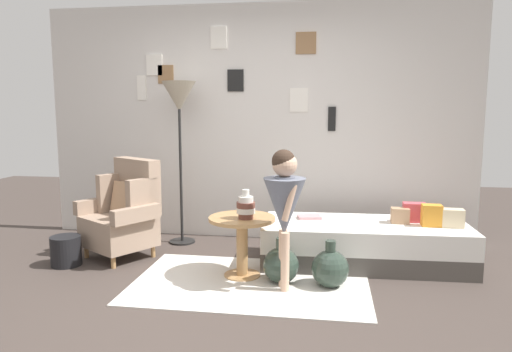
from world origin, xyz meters
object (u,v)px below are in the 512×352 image
(vase_striped, at_px, (246,207))
(magazine_basket, at_px, (66,251))
(book_on_daybed, at_px, (309,217))
(demijohn_near, at_px, (281,265))
(demijohn_far, at_px, (330,268))
(side_table, at_px, (242,234))
(armchair, at_px, (124,213))
(daybed, at_px, (364,243))
(person_child, at_px, (284,201))
(floor_lamp, at_px, (179,104))

(vase_striped, xyz_separation_m, magazine_basket, (-1.74, 0.10, -0.50))
(vase_striped, xyz_separation_m, book_on_daybed, (0.51, 0.66, -0.22))
(demijohn_near, distance_m, demijohn_far, 0.41)
(side_table, bearing_deg, armchair, 162.19)
(armchair, bearing_deg, demijohn_near, -17.41)
(side_table, xyz_separation_m, demijohn_far, (0.76, -0.13, -0.23))
(demijohn_far, relative_size, magazine_basket, 1.41)
(magazine_basket, bearing_deg, daybed, 9.50)
(person_child, relative_size, magazine_basket, 4.11)
(floor_lamp, relative_size, magazine_basket, 6.26)
(person_child, height_order, book_on_daybed, person_child)
(book_on_daybed, relative_size, demijohn_near, 0.56)
(person_child, height_order, magazine_basket, person_child)
(person_child, bearing_deg, vase_striped, 151.25)
(vase_striped, xyz_separation_m, person_child, (0.35, -0.19, 0.10))
(floor_lamp, distance_m, person_child, 1.89)
(side_table, relative_size, vase_striped, 2.31)
(floor_lamp, bearing_deg, armchair, -126.98)
(armchair, xyz_separation_m, side_table, (1.26, -0.41, -0.05))
(side_table, bearing_deg, demijohn_far, -9.81)
(side_table, bearing_deg, vase_striped, -51.29)
(book_on_daybed, bearing_deg, magazine_basket, -165.91)
(armchair, bearing_deg, demijohn_far, -14.86)
(armchair, distance_m, side_table, 1.33)
(demijohn_far, bearing_deg, vase_striped, 173.84)
(demijohn_near, bearing_deg, floor_lamp, 138.72)
(book_on_daybed, bearing_deg, vase_striped, -127.71)
(vase_striped, relative_size, magazine_basket, 0.90)
(floor_lamp, bearing_deg, book_on_daybed, -13.73)
(side_table, xyz_separation_m, person_child, (0.39, -0.24, 0.35))
(daybed, bearing_deg, demijohn_near, -140.16)
(armchair, distance_m, magazine_basket, 0.64)
(demijohn_near, relative_size, demijohn_far, 0.99)
(vase_striped, bearing_deg, armchair, 160.61)
(vase_striped, xyz_separation_m, demijohn_far, (0.72, -0.08, -0.48))
(floor_lamp, bearing_deg, demijohn_far, -33.96)
(vase_striped, height_order, floor_lamp, floor_lamp)
(vase_striped, relative_size, demijohn_near, 0.65)
(magazine_basket, bearing_deg, armchair, 39.80)
(book_on_daybed, distance_m, demijohn_far, 0.81)
(side_table, relative_size, magazine_basket, 2.08)
(daybed, distance_m, floor_lamp, 2.38)
(person_child, bearing_deg, magazine_basket, 172.11)
(demijohn_near, bearing_deg, person_child, -75.18)
(side_table, height_order, demijohn_near, side_table)
(armchair, distance_m, demijohn_far, 2.12)
(daybed, relative_size, demijohn_near, 4.93)
(daybed, relative_size, demijohn_far, 4.87)
(book_on_daybed, bearing_deg, floor_lamp, 166.27)
(vase_striped, distance_m, person_child, 0.41)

